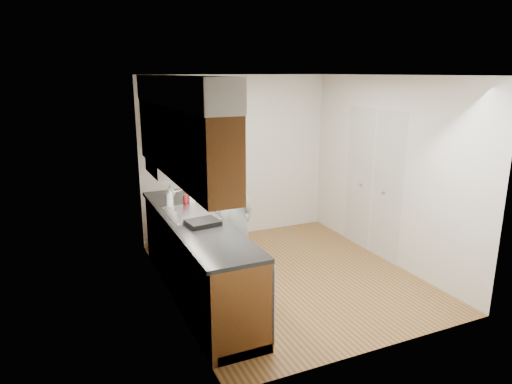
# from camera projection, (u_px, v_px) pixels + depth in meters

# --- Properties ---
(floor) EXTENTS (3.50, 3.50, 0.00)m
(floor) POSITION_uv_depth(u_px,v_px,m) (288.00, 276.00, 5.84)
(floor) COLOR olive
(floor) RESTS_ON ground
(ceiling) EXTENTS (3.50, 3.50, 0.00)m
(ceiling) POSITION_uv_depth(u_px,v_px,m) (292.00, 75.00, 5.20)
(ceiling) COLOR white
(ceiling) RESTS_ON wall_left
(wall_left) EXTENTS (0.02, 3.50, 2.50)m
(wall_left) POSITION_uv_depth(u_px,v_px,m) (168.00, 195.00, 4.93)
(wall_left) COLOR silver
(wall_left) RESTS_ON floor
(wall_right) EXTENTS (0.02, 3.50, 2.50)m
(wall_right) POSITION_uv_depth(u_px,v_px,m) (389.00, 171.00, 6.11)
(wall_right) COLOR silver
(wall_right) RESTS_ON floor
(wall_back) EXTENTS (3.00, 0.02, 2.50)m
(wall_back) POSITION_uv_depth(u_px,v_px,m) (237.00, 158.00, 7.07)
(wall_back) COLOR silver
(wall_back) RESTS_ON floor
(counter) EXTENTS (0.64, 2.80, 1.30)m
(counter) POSITION_uv_depth(u_px,v_px,m) (197.00, 256.00, 5.24)
(counter) COLOR brown
(counter) RESTS_ON floor
(upper_cabinets) EXTENTS (0.47, 2.80, 1.21)m
(upper_cabinets) POSITION_uv_depth(u_px,v_px,m) (179.00, 129.00, 4.86)
(upper_cabinets) COLOR brown
(upper_cabinets) RESTS_ON wall_left
(closet_door) EXTENTS (0.02, 1.22, 2.05)m
(closet_door) POSITION_uv_depth(u_px,v_px,m) (373.00, 182.00, 6.43)
(closet_door) COLOR silver
(closet_door) RESTS_ON wall_right
(floor_mat) EXTENTS (0.74, 0.96, 0.02)m
(floor_mat) POSITION_uv_depth(u_px,v_px,m) (233.00, 274.00, 5.89)
(floor_mat) COLOR #565658
(floor_mat) RESTS_ON floor
(person) EXTENTS (0.68, 0.84, 2.09)m
(person) POSITION_uv_depth(u_px,v_px,m) (231.00, 195.00, 5.62)
(person) COLOR #9BB4BD
(person) RESTS_ON floor_mat
(soap_bottle_a) EXTENTS (0.11, 0.11, 0.24)m
(soap_bottle_a) POSITION_uv_depth(u_px,v_px,m) (170.00, 198.00, 5.51)
(soap_bottle_a) COLOR silver
(soap_bottle_a) RESTS_ON counter
(soap_bottle_b) EXTENTS (0.08, 0.08, 0.18)m
(soap_bottle_b) POSITION_uv_depth(u_px,v_px,m) (192.00, 196.00, 5.73)
(soap_bottle_b) COLOR silver
(soap_bottle_b) RESTS_ON counter
(soap_bottle_c) EXTENTS (0.19, 0.19, 0.17)m
(soap_bottle_c) POSITION_uv_depth(u_px,v_px,m) (170.00, 191.00, 5.96)
(soap_bottle_c) COLOR silver
(soap_bottle_c) RESTS_ON counter
(soda_can) EXTENTS (0.07, 0.07, 0.12)m
(soda_can) POSITION_uv_depth(u_px,v_px,m) (186.00, 199.00, 5.67)
(soda_can) COLOR maroon
(soda_can) RESTS_ON counter
(steel_can) EXTENTS (0.07, 0.07, 0.13)m
(steel_can) POSITION_uv_depth(u_px,v_px,m) (193.00, 195.00, 5.88)
(steel_can) COLOR #A5A5AA
(steel_can) RESTS_ON counter
(dish_rack) EXTENTS (0.36, 0.32, 0.05)m
(dish_rack) POSITION_uv_depth(u_px,v_px,m) (203.00, 223.00, 4.90)
(dish_rack) COLOR black
(dish_rack) RESTS_ON counter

